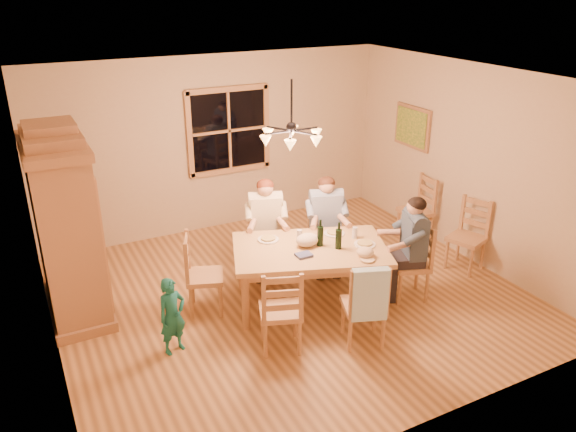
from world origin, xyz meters
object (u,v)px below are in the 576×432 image
chair_near_left (281,323)px  wine_bottle_b (339,236)px  adult_woman (266,215)px  chair_end_left (206,288)px  chair_spare_front (465,249)px  chair_near_right (363,317)px  adult_plaid_man (326,212)px  chair_spare_back (415,221)px  wine_bottle_a (320,233)px  armoire (67,230)px  chair_far_left (266,252)px  chair_far_right (325,249)px  chair_end_right (409,275)px  dining_table (310,255)px  adult_slate_man (413,236)px  child (172,316)px  chandelier (291,135)px

chair_near_left → wine_bottle_b: bearing=45.4°
adult_woman → wine_bottle_b: size_ratio=2.65×
chair_end_left → chair_spare_front: size_ratio=1.00×
chair_near_right → chair_spare_front: bearing=39.2°
wine_bottle_b → adult_woman: bearing=110.3°
chair_end_left → wine_bottle_b: size_ratio=3.00×
adult_plaid_man → chair_spare_back: bearing=-153.1°
chair_near_left → wine_bottle_a: size_ratio=3.00×
chair_spare_front → armoire: bearing=54.7°
chair_far_left → chair_spare_back: same height
chair_far_left → chair_far_right: bearing=-180.0°
chair_spare_front → adult_plaid_man: bearing=42.9°
chair_end_right → adult_plaid_man: size_ratio=1.13×
dining_table → adult_slate_man: 1.27m
chair_near_right → wine_bottle_a: (0.00, 0.95, 0.62)m
adult_woman → wine_bottle_a: adult_woman is taller
armoire → adult_slate_man: bearing=-22.8°
wine_bottle_b → chair_far_right: bearing=68.4°
chair_near_right → child: 2.04m
chair_near_right → adult_plaid_man: 1.79m
chandelier → adult_woman: 1.42m
chair_near_right → wine_bottle_a: 1.14m
armoire → wine_bottle_b: size_ratio=6.97×
chair_near_right → chair_spare_front: 2.32m
dining_table → armoire: bearing=155.9°
wine_bottle_a → chair_near_left: bearing=-142.8°
chair_far_left → chair_near_right: 1.93m
armoire → chair_far_left: (2.41, -0.18, -0.75)m
chair_end_right → adult_plaid_man: 1.35m
chair_spare_front → child: bearing=69.8°
chair_near_left → adult_woman: bearing=90.0°
wine_bottle_b → child: wine_bottle_b is taller
chair_far_right → chair_spare_front: bearing=172.9°
chair_near_left → adult_woman: (0.58, 1.60, 0.54)m
chair_far_left → chair_near_right: bearing=117.9°
dining_table → chair_near_left: 1.03m
chair_far_left → chair_spare_back: (2.46, -0.07, 0.00)m
adult_slate_man → chair_spare_front: size_ratio=0.88×
chandelier → chair_spare_back: (2.45, 0.64, -1.77)m
chair_end_right → chair_spare_back: same height
chandelier → adult_woman: (-0.01, 0.71, -1.24)m
chair_far_right → armoire: bearing=11.8°
chair_end_left → adult_woman: size_ratio=1.13×
armoire → child: size_ratio=2.65×
chandelier → chair_end_left: chandelier is taller
chair_far_right → dining_table: bearing=67.6°
chair_far_left → chair_near_left: bearing=90.0°
chair_near_left → wine_bottle_b: size_ratio=3.00×
chair_end_right → wine_bottle_a: size_ratio=3.00×
chandelier → adult_plaid_man: size_ratio=0.88×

